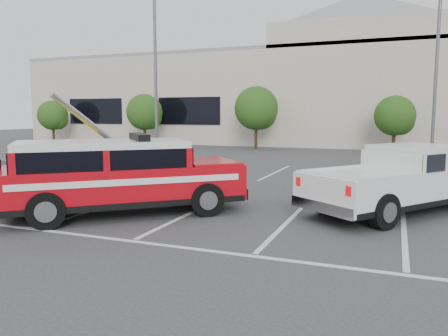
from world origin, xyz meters
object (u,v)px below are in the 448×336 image
object	(u,v)px
convention_building	(341,93)
tree_left	(146,113)
tree_mid_right	(396,117)
utility_rig	(70,161)
light_pole_mid	(436,68)
fire_chief_suv	(121,182)
light_pole_left	(156,71)
tree_mid_left	(257,110)
white_pickup	(403,186)
tree_far_left	(54,116)

from	to	relation	value
convention_building	tree_left	world-z (taller)	convention_building
convention_building	tree_mid_right	xyz separation A→B (m)	(4.91, -9.82, -2.22)
convention_building	utility_rig	world-z (taller)	convention_building
convention_building	light_pole_mid	distance (m)	17.27
fire_chief_suv	tree_mid_right	bearing A→B (deg)	121.96
convention_building	light_pole_left	xyz separation A→B (m)	(-8.18, -19.86, 0.47)
tree_mid_left	fire_chief_suv	size ratio (longest dim) A/B	0.79
convention_building	light_pole_left	distance (m)	21.49
light_pole_mid	light_pole_left	bearing A→B (deg)	-165.07
convention_building	fire_chief_suv	xyz separation A→B (m)	(-1.88, -32.60, -3.83)
convention_building	light_pole_mid	world-z (taller)	convention_building
tree_left	white_pickup	world-z (taller)	tree_left
tree_far_left	light_pole_mid	distance (m)	32.59
tree_mid_left	tree_mid_right	world-z (taller)	tree_mid_left
tree_mid_left	light_pole_left	distance (m)	10.73
light_pole_mid	fire_chief_suv	bearing A→B (deg)	-117.47
light_pole_left	utility_rig	xyz separation A→B (m)	(0.31, -7.79, -4.47)
tree_far_left	light_pole_left	bearing A→B (deg)	-30.71
light_pole_mid	white_pickup	xyz separation A→B (m)	(-1.63, -13.70, -4.45)
convention_building	fire_chief_suv	world-z (taller)	convention_building
tree_left	tree_mid_left	world-z (taller)	tree_mid_left
tree_mid_right	light_pole_left	xyz separation A→B (m)	(-13.09, -10.05, 2.68)
tree_left	utility_rig	xyz separation A→B (m)	(7.22, -17.84, -2.05)
tree_mid_left	light_pole_left	xyz separation A→B (m)	(-3.09, -10.05, 2.14)
tree_far_left	white_pickup	world-z (taller)	tree_far_left
convention_building	tree_mid_left	bearing A→B (deg)	-117.40
convention_building	tree_left	xyz separation A→B (m)	(-15.09, -9.82, -1.95)
tree_far_left	white_pickup	size ratio (longest dim) A/B	0.66
tree_mid_right	fire_chief_suv	xyz separation A→B (m)	(-6.79, -22.78, -1.62)
tree_mid_right	tree_far_left	bearing A→B (deg)	180.00
utility_rig	light_pole_left	bearing A→B (deg)	109.21
tree_mid_left	tree_mid_right	bearing A→B (deg)	-0.00
tree_left	fire_chief_suv	distance (m)	26.40
convention_building	fire_chief_suv	distance (m)	32.88
convention_building	tree_mid_left	size ratio (longest dim) A/B	12.38
light_pole_left	white_pickup	size ratio (longest dim) A/B	1.70
light_pole_mid	tree_mid_right	bearing A→B (deg)	107.52
tree_left	white_pickup	bearing A→B (deg)	-44.23
tree_far_left	light_pole_left	world-z (taller)	light_pole_left
tree_mid_right	light_pole_mid	distance (m)	6.88
tree_mid_right	light_pole_mid	world-z (taller)	light_pole_mid
light_pole_left	tree_mid_right	bearing A→B (deg)	37.50
convention_building	tree_mid_right	bearing A→B (deg)	-63.43
tree_left	utility_rig	size ratio (longest dim) A/B	0.97
tree_mid_right	light_pole_mid	xyz separation A→B (m)	(1.91, -6.05, 2.68)
light_pole_mid	utility_rig	xyz separation A→B (m)	(-14.69, -11.79, -4.47)
light_pole_left	tree_mid_left	bearing A→B (deg)	72.90
tree_left	tree_mid_left	distance (m)	10.00
fire_chief_suv	utility_rig	world-z (taller)	utility_rig
light_pole_left	fire_chief_suv	xyz separation A→B (m)	(6.30, -12.74, -4.30)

